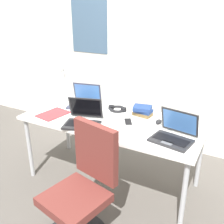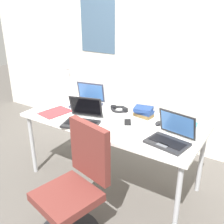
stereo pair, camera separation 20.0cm
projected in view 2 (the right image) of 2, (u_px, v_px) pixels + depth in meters
name	position (u px, v px, depth m)	size (l,w,h in m)	color
ground_plane	(112.00, 180.00, 2.92)	(12.00, 12.00, 0.00)	#56514C
wall_back	(160.00, 48.00, 3.27)	(6.00, 0.13, 2.60)	silver
desk	(112.00, 124.00, 2.66)	(1.80, 0.80, 0.74)	white
desk_lamp	(69.00, 82.00, 3.17)	(0.12, 0.18, 0.40)	white
laptop_front_right	(88.00, 101.00, 2.98)	(0.37, 0.33, 0.24)	#33384C
laptop_near_mouse	(170.00, 137.00, 2.19)	(0.38, 0.34, 0.24)	#232326
laptop_near_lamp	(82.00, 118.00, 2.54)	(0.40, 0.38, 0.24)	#232326
computer_mouse	(158.00, 123.00, 2.51)	(0.06, 0.10, 0.03)	black
cell_phone	(128.00, 122.00, 2.56)	(0.06, 0.14, 0.01)	black
headphones	(119.00, 109.00, 2.85)	(0.21, 0.18, 0.04)	black
book_stack	(144.00, 112.00, 2.68)	(0.21, 0.18, 0.10)	brown
paper_folder_center	(55.00, 112.00, 2.80)	(0.23, 0.31, 0.01)	red
paper_folder_back_right	(183.00, 127.00, 2.46)	(0.23, 0.31, 0.01)	#338CC6
office_chair	(75.00, 194.00, 2.12)	(0.53, 0.58, 0.97)	black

